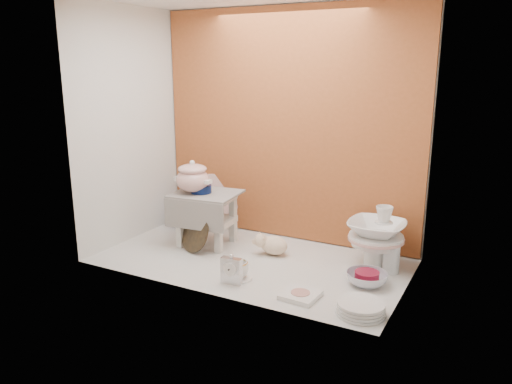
# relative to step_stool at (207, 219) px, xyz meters

# --- Properties ---
(ground) EXTENTS (1.80, 1.80, 0.00)m
(ground) POSITION_rel_step_stool_xyz_m (0.39, -0.11, -0.17)
(ground) COLOR silver
(ground) RESTS_ON ground
(niche_shell) EXTENTS (1.86, 1.03, 1.53)m
(niche_shell) POSITION_rel_step_stool_xyz_m (0.39, 0.07, 0.76)
(niche_shell) COLOR #A65329
(niche_shell) RESTS_ON ground
(step_stool) EXTENTS (0.44, 0.39, 0.35)m
(step_stool) POSITION_rel_step_stool_xyz_m (0.00, 0.00, 0.00)
(step_stool) COLOR silver
(step_stool) RESTS_ON ground
(soup_tureen) EXTENTS (0.32, 0.32, 0.21)m
(soup_tureen) POSITION_rel_step_stool_xyz_m (-0.07, -0.04, 0.28)
(soup_tureen) COLOR white
(soup_tureen) RESTS_ON step_stool
(cobalt_bowl) EXTENTS (0.16, 0.16, 0.05)m
(cobalt_bowl) POSITION_rel_step_stool_xyz_m (-0.03, -0.01, 0.20)
(cobalt_bowl) COLOR #091746
(cobalt_bowl) RESTS_ON step_stool
(floral_platter) EXTENTS (0.42, 0.26, 0.38)m
(floral_platter) POSITION_rel_step_stool_xyz_m (-0.17, 0.31, 0.02)
(floral_platter) COLOR white
(floral_platter) RESTS_ON ground
(blue_white_vase) EXTENTS (0.30, 0.30, 0.26)m
(blue_white_vase) POSITION_rel_step_stool_xyz_m (-0.34, 0.26, -0.04)
(blue_white_vase) COLOR white
(blue_white_vase) RESTS_ON ground
(lacquer_tray) EXTENTS (0.29, 0.19, 0.27)m
(lacquer_tray) POSITION_rel_step_stool_xyz_m (0.00, -0.14, -0.04)
(lacquer_tray) COLOR black
(lacquer_tray) RESTS_ON ground
(mantel_clock) EXTENTS (0.12, 0.05, 0.17)m
(mantel_clock) POSITION_rel_step_stool_xyz_m (0.45, -0.45, -0.09)
(mantel_clock) COLOR silver
(mantel_clock) RESTS_ON ground
(plush_pig) EXTENTS (0.23, 0.16, 0.13)m
(plush_pig) POSITION_rel_step_stool_xyz_m (0.47, 0.03, -0.11)
(plush_pig) COLOR beige
(plush_pig) RESTS_ON ground
(teacup_saucer) EXTENTS (0.16, 0.16, 0.01)m
(teacup_saucer) POSITION_rel_step_stool_xyz_m (0.45, -0.38, -0.17)
(teacup_saucer) COLOR white
(teacup_saucer) RESTS_ON ground
(gold_rim_teacup) EXTENTS (0.15, 0.15, 0.09)m
(gold_rim_teacup) POSITION_rel_step_stool_xyz_m (0.45, -0.38, -0.12)
(gold_rim_teacup) COLOR white
(gold_rim_teacup) RESTS_ON teacup_saucer
(lattice_dish) EXTENTS (0.19, 0.19, 0.02)m
(lattice_dish) POSITION_rel_step_stool_xyz_m (0.84, -0.43, -0.16)
(lattice_dish) COLOR white
(lattice_dish) RESTS_ON ground
(dinner_plate_stack) EXTENTS (0.26, 0.26, 0.06)m
(dinner_plate_stack) POSITION_rel_step_stool_xyz_m (1.16, -0.45, -0.14)
(dinner_plate_stack) COLOR white
(dinner_plate_stack) RESTS_ON ground
(crystal_bowl) EXTENTS (0.25, 0.25, 0.07)m
(crystal_bowl) POSITION_rel_step_stool_xyz_m (1.09, -0.12, -0.14)
(crystal_bowl) COLOR silver
(crystal_bowl) RESTS_ON ground
(clear_glass_vase) EXTENTS (0.10, 0.10, 0.19)m
(clear_glass_vase) POSITION_rel_step_stool_xyz_m (1.17, 0.10, -0.08)
(clear_glass_vase) COLOR silver
(clear_glass_vase) RESTS_ON ground
(porcelain_tower) EXTENTS (0.43, 0.43, 0.37)m
(porcelain_tower) POSITION_rel_step_stool_xyz_m (1.06, 0.15, 0.01)
(porcelain_tower) COLOR white
(porcelain_tower) RESTS_ON ground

